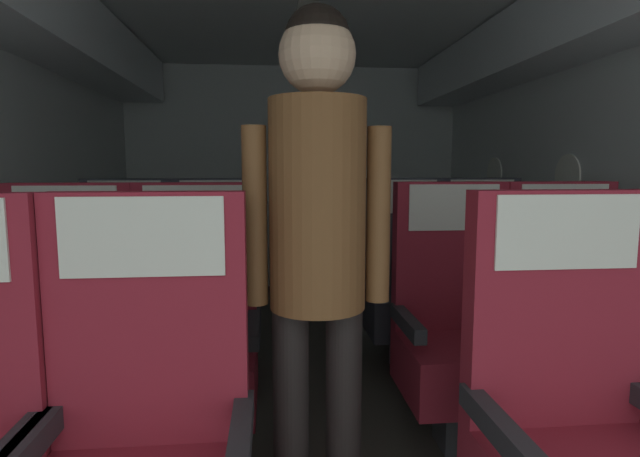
# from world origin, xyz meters

# --- Properties ---
(ground) EXTENTS (3.47, 5.47, 0.02)m
(ground) POSITION_xyz_m (0.00, 2.54, -0.01)
(ground) COLOR #3D3833
(fuselage_shell) EXTENTS (3.35, 5.12, 2.22)m
(fuselage_shell) POSITION_xyz_m (0.00, 2.78, 1.60)
(fuselage_shell) COLOR silver
(fuselage_shell) RESTS_ON ground
(seat_a_right_window) EXTENTS (0.53, 0.46, 1.12)m
(seat_a_right_window) POSITION_xyz_m (0.55, 1.27, 0.47)
(seat_a_right_window) COLOR #38383D
(seat_a_right_window) RESTS_ON ground
(seat_b_left_window) EXTENTS (0.53, 0.46, 1.12)m
(seat_b_left_window) POSITION_xyz_m (-1.05, 2.11, 0.47)
(seat_b_left_window) COLOR #38383D
(seat_b_left_window) RESTS_ON ground
(seat_b_left_aisle) EXTENTS (0.53, 0.46, 1.12)m
(seat_b_left_aisle) POSITION_xyz_m (-0.55, 2.11, 0.47)
(seat_b_left_aisle) COLOR #38383D
(seat_b_left_aisle) RESTS_ON ground
(seat_b_right_aisle) EXTENTS (0.53, 0.46, 1.12)m
(seat_b_right_aisle) POSITION_xyz_m (1.05, 2.10, 0.47)
(seat_b_right_aisle) COLOR #38383D
(seat_b_right_aisle) RESTS_ON ground
(seat_b_right_window) EXTENTS (0.53, 0.46, 1.12)m
(seat_b_right_window) POSITION_xyz_m (0.56, 2.12, 0.47)
(seat_b_right_window) COLOR #38383D
(seat_b_right_window) RESTS_ON ground
(seat_c_left_window) EXTENTS (0.53, 0.46, 1.12)m
(seat_c_left_window) POSITION_xyz_m (-1.05, 2.95, 0.47)
(seat_c_left_window) COLOR #38383D
(seat_c_left_window) RESTS_ON ground
(seat_c_left_aisle) EXTENTS (0.53, 0.46, 1.12)m
(seat_c_left_aisle) POSITION_xyz_m (-0.55, 2.95, 0.47)
(seat_c_left_aisle) COLOR #38383D
(seat_c_left_aisle) RESTS_ON ground
(seat_c_right_aisle) EXTENTS (0.53, 0.46, 1.12)m
(seat_c_right_aisle) POSITION_xyz_m (1.06, 2.97, 0.47)
(seat_c_right_aisle) COLOR #38383D
(seat_c_right_aisle) RESTS_ON ground
(seat_c_right_window) EXTENTS (0.53, 0.46, 1.12)m
(seat_c_right_window) POSITION_xyz_m (0.56, 2.96, 0.47)
(seat_c_right_window) COLOR #38383D
(seat_c_right_window) RESTS_ON ground
(flight_attendant) EXTENTS (0.43, 0.28, 1.63)m
(flight_attendant) POSITION_xyz_m (-0.10, 1.55, 1.01)
(flight_attendant) COLOR black
(flight_attendant) RESTS_ON ground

